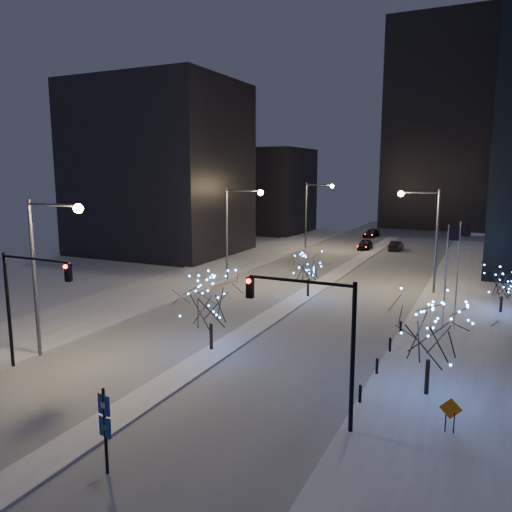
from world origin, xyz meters
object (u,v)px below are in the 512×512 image
Objects in this scene: street_lamp_w_far at (313,206)px; wayfinding_sign at (105,422)px; holiday_tree_plaza_near at (430,330)px; holiday_tree_median_near at (211,301)px; street_lamp_w_mid at (235,221)px; construction_sign at (450,412)px; traffic_signal_west at (25,293)px; street_lamp_east at (427,227)px; traffic_signal_east at (319,328)px; holiday_tree_median_far at (308,267)px; car_mid at (396,246)px; car_far at (371,233)px; car_near at (365,245)px; street_lamp_w_near at (45,257)px; holiday_tree_plaza_far at (503,281)px.

street_lamp_w_far reaches higher than wayfinding_sign.
holiday_tree_median_near is at bearing 175.85° from holiday_tree_plaza_near.
construction_sign is (23.46, -24.24, -5.36)m from street_lamp_w_mid.
street_lamp_east is at bearing 58.31° from traffic_signal_west.
street_lamp_east reaches higher than wayfinding_sign.
traffic_signal_east is 11.51m from holiday_tree_median_near.
wayfinding_sign is (-10.41, -12.45, -1.48)m from holiday_tree_plaza_near.
construction_sign is (15.03, -4.68, -2.25)m from holiday_tree_median_near.
holiday_tree_median_far reaches higher than construction_sign.
car_mid is 2.63× the size of construction_sign.
street_lamp_w_mid is at bearing 137.02° from holiday_tree_plaza_near.
car_far is 76.03m from wayfinding_sign.
street_lamp_w_mid is 43.43m from car_far.
holiday_tree_median_near reaches higher than car_near.
traffic_signal_west is 1.46× the size of car_far.
street_lamp_w_near is at bearing -147.19° from holiday_tree_median_near.
holiday_tree_plaza_near is at bearing -67.29° from car_far.
street_lamp_w_mid is 27.06m from traffic_signal_west.
street_lamp_w_near is 2.41× the size of holiday_tree_median_far.
street_lamp_w_far is 13.81m from car_mid.
holiday_tree_plaza_far is (25.21, 25.31, -2.01)m from traffic_signal_west.
street_lamp_w_near is 1.43× the size of traffic_signal_west.
car_far is 49.02m from holiday_tree_plaza_far.
car_near is (-10.44, 53.95, -3.99)m from traffic_signal_east.
car_far is 62.44m from holiday_tree_median_near.
street_lamp_east is 28.11m from construction_sign.
car_mid is 54.61m from construction_sign.
street_lamp_w_near is 1.96× the size of holiday_tree_median_near.
street_lamp_w_far is (0.00, 25.00, 0.00)m from street_lamp_w_mid.
street_lamp_w_mid reaches higher than construction_sign.
traffic_signal_west is 25.25m from holiday_tree_median_far.
construction_sign is at bearing -17.29° from holiday_tree_median_near.
car_near is at bearing 104.88° from wayfinding_sign.
holiday_tree_median_near is 13.65m from holiday_tree_plaza_near.
street_lamp_w_near is at bearing -90.00° from street_lamp_w_mid.
street_lamp_east is at bearing 64.87° from holiday_tree_median_near.
holiday_tree_plaza_near is (22.05, -20.55, -2.85)m from street_lamp_w_mid.
street_lamp_w_near is 10.51m from holiday_tree_median_near.
traffic_signal_west is (-18.52, -30.00, -1.69)m from street_lamp_east.
holiday_tree_plaza_far is 22.71m from construction_sign.
holiday_tree_plaza_far is (13.86, -30.81, 2.04)m from car_mid.
street_lamp_w_mid reaches higher than traffic_signal_west.
holiday_tree_median_near is 1.13× the size of holiday_tree_plaza_far.
construction_sign is at bearing 17.53° from traffic_signal_east.
street_lamp_w_near is 1.43× the size of traffic_signal_east.
car_far is at bearing 95.36° from car_near.
holiday_tree_median_far reaches higher than car_far.
traffic_signal_east is at bearing -70.68° from street_lamp_w_far.
street_lamp_east is 35.30m from traffic_signal_west.
car_mid is at bearing 85.78° from holiday_tree_median_far.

